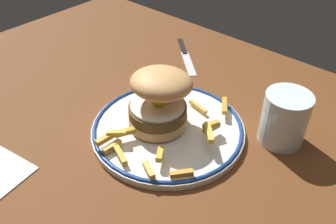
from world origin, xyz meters
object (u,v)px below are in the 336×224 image
object	(u,v)px
burger	(160,98)
water_glass	(284,122)
dinner_plate	(168,128)
knife	(185,53)

from	to	relation	value
burger	water_glass	world-z (taller)	burger
dinner_plate	water_glass	world-z (taller)	water_glass
burger	water_glass	distance (cm)	21.44
dinner_plate	water_glass	size ratio (longest dim) A/B	2.91
dinner_plate	knife	xyz separation A→B (cm)	(-16.32, 24.74, -0.58)
dinner_plate	water_glass	xyz separation A→B (cm)	(16.03, 11.62, 3.18)
dinner_plate	knife	world-z (taller)	dinner_plate
dinner_plate	burger	size ratio (longest dim) A/B	2.09
dinner_plate	burger	bearing A→B (deg)	-174.60
water_glass	knife	bearing A→B (deg)	157.92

